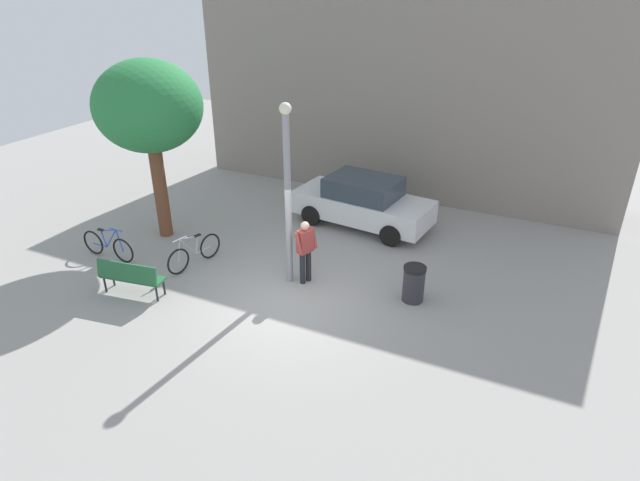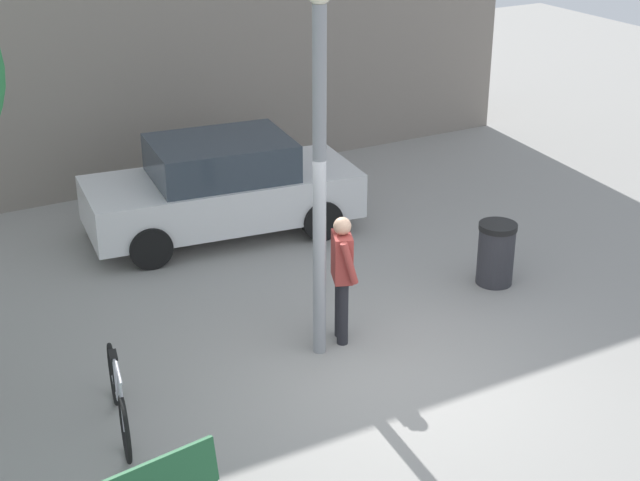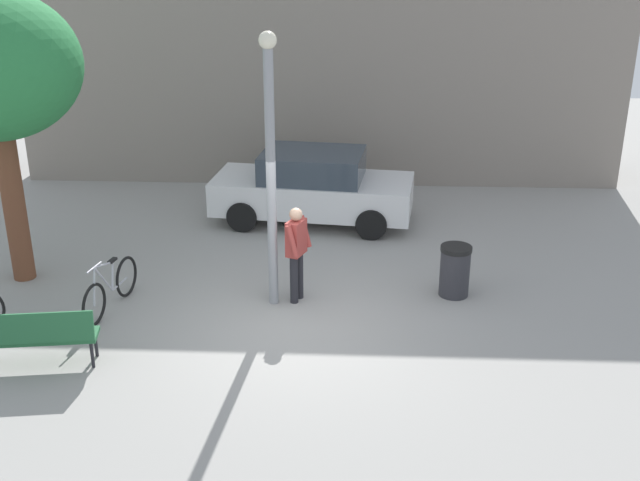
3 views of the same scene
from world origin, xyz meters
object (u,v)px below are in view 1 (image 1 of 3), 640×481
(bicycle_silver, at_px, (194,253))
(trash_bin, at_px, (414,283))
(plaza_tree, at_px, (149,108))
(park_bench, at_px, (130,275))
(lamppost, at_px, (288,188))
(bicycle_blue, at_px, (108,246))
(parked_car_white, at_px, (363,202))
(person_by_lamppost, at_px, (305,248))

(bicycle_silver, distance_m, trash_bin, 5.81)
(plaza_tree, bearing_deg, park_bench, -63.61)
(lamppost, relative_size, bicycle_blue, 2.49)
(bicycle_silver, xyz_separation_m, trash_bin, (5.75, 0.84, 0.07))
(lamppost, bearing_deg, park_bench, -144.54)
(park_bench, height_order, parked_car_white, parked_car_white)
(lamppost, bearing_deg, bicycle_blue, -168.15)
(bicycle_silver, height_order, parked_car_white, parked_car_white)
(lamppost, distance_m, plaza_tree, 4.87)
(trash_bin, bearing_deg, park_bench, -156.64)
(plaza_tree, bearing_deg, person_by_lamppost, -7.63)
(person_by_lamppost, distance_m, trash_bin, 2.76)
(lamppost, height_order, person_by_lamppost, lamppost)
(person_by_lamppost, xyz_separation_m, bicycle_silver, (-3.05, -0.51, -0.58))
(plaza_tree, xyz_separation_m, bicycle_silver, (1.97, -1.18, -3.40))
(park_bench, distance_m, plaza_tree, 4.68)
(bicycle_blue, distance_m, parked_car_white, 7.43)
(plaza_tree, bearing_deg, bicycle_silver, -31.03)
(person_by_lamppost, height_order, plaza_tree, plaza_tree)
(bicycle_silver, bearing_deg, bicycle_blue, -164.32)
(lamppost, distance_m, trash_bin, 3.73)
(park_bench, bearing_deg, parked_car_white, 59.85)
(park_bench, bearing_deg, plaza_tree, 116.39)
(person_by_lamppost, relative_size, parked_car_white, 0.38)
(bicycle_blue, height_order, parked_car_white, parked_car_white)
(bicycle_silver, distance_m, bicycle_blue, 2.47)
(park_bench, bearing_deg, trash_bin, 23.36)
(lamppost, xyz_separation_m, plaza_tree, (-4.64, 0.79, 1.28))
(bicycle_silver, relative_size, bicycle_blue, 0.99)
(lamppost, relative_size, park_bench, 2.73)
(plaza_tree, distance_m, parked_car_white, 6.68)
(lamppost, xyz_separation_m, bicycle_blue, (-5.05, -1.06, -2.13))
(lamppost, xyz_separation_m, trash_bin, (3.08, 0.45, -2.05))
(bicycle_silver, bearing_deg, plaza_tree, 148.97)
(park_bench, xyz_separation_m, plaza_tree, (-1.50, 3.02, 3.24))
(plaza_tree, bearing_deg, bicycle_blue, -102.60)
(person_by_lamppost, bearing_deg, lamppost, -162.85)
(parked_car_white, bearing_deg, bicycle_silver, -125.77)
(plaza_tree, height_order, parked_car_white, plaza_tree)
(lamppost, distance_m, bicycle_silver, 3.43)
(parked_car_white, bearing_deg, plaza_tree, -148.32)
(bicycle_silver, bearing_deg, person_by_lamppost, 9.49)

